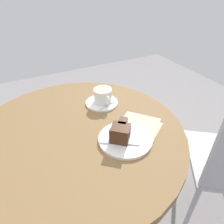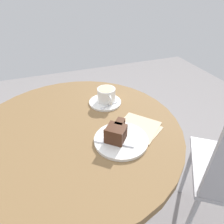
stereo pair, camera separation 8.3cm
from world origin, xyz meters
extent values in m
cube|color=gray|center=(0.00, 0.00, -0.01)|extent=(4.40, 4.40, 0.01)
cylinder|color=brown|center=(0.00, 0.00, 0.67)|extent=(0.86, 0.86, 0.03)
cylinder|color=silver|center=(0.00, 0.00, 0.34)|extent=(0.07, 0.07, 0.64)
cylinder|color=silver|center=(0.00, 0.00, 0.01)|extent=(0.39, 0.39, 0.02)
cylinder|color=white|center=(-0.14, 0.17, 0.70)|extent=(0.15, 0.15, 0.01)
cylinder|color=white|center=(-0.14, 0.18, 0.73)|extent=(0.09, 0.09, 0.07)
cylinder|color=#D6B789|center=(-0.14, 0.18, 0.77)|extent=(0.08, 0.08, 0.00)
torus|color=white|center=(-0.09, 0.18, 0.73)|extent=(0.05, 0.01, 0.05)
cube|color=silver|center=(-0.10, 0.19, 0.70)|extent=(0.03, 0.08, 0.00)
ellipsoid|color=silver|center=(-0.09, 0.14, 0.70)|extent=(0.02, 0.02, 0.00)
cylinder|color=white|center=(0.13, 0.15, 0.70)|extent=(0.20, 0.20, 0.01)
cube|color=#381E14|center=(0.13, 0.13, 0.71)|extent=(0.10, 0.10, 0.02)
cube|color=#381E14|center=(0.10, 0.15, 0.71)|extent=(0.05, 0.05, 0.02)
cube|color=#422314|center=(0.13, 0.13, 0.73)|extent=(0.10, 0.10, 0.01)
cube|color=#422314|center=(0.10, 0.15, 0.73)|extent=(0.05, 0.05, 0.01)
cube|color=#381E14|center=(0.13, 0.13, 0.74)|extent=(0.10, 0.10, 0.02)
cube|color=#381E14|center=(0.10, 0.15, 0.74)|extent=(0.05, 0.05, 0.02)
cube|color=#422314|center=(0.13, 0.13, 0.76)|extent=(0.10, 0.10, 0.01)
cube|color=#422314|center=(0.10, 0.15, 0.76)|extent=(0.05, 0.05, 0.01)
cube|color=#422314|center=(0.15, 0.11, 0.73)|extent=(0.05, 0.06, 0.06)
cube|color=silver|center=(0.16, 0.13, 0.71)|extent=(0.07, 0.10, 0.00)
cube|color=silver|center=(0.12, 0.07, 0.71)|extent=(0.04, 0.04, 0.00)
cube|color=beige|center=(0.09, 0.22, 0.69)|extent=(0.23, 0.23, 0.00)
cube|color=beige|center=(0.08, 0.24, 0.69)|extent=(0.22, 0.22, 0.00)
cylinder|color=#9E9EA3|center=(0.04, 0.63, 0.22)|extent=(0.02, 0.02, 0.44)
cylinder|color=#9E9EA3|center=(0.31, 0.44, 0.22)|extent=(0.02, 0.02, 0.44)
camera|label=1|loc=(0.61, -0.15, 1.21)|focal=32.00mm
camera|label=2|loc=(0.64, -0.07, 1.21)|focal=32.00mm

